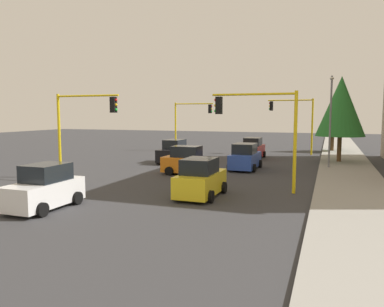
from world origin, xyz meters
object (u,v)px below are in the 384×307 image
Objects in this scene: traffic_signal_far_left at (294,115)px; traffic_signal_near_left at (260,121)px; car_yellow at (200,179)px; car_blue at (245,158)px; car_orange at (188,162)px; car_red at (253,149)px; traffic_signal_far_right at (191,117)px; car_black at (174,152)px; tree_roadside_far at (333,114)px; car_white at (45,189)px; street_lamp_curbside at (331,112)px; tree_roadside_mid at (341,106)px; traffic_signal_near_right at (82,119)px.

traffic_signal_far_left is 1.06× the size of traffic_signal_near_left.
car_yellow is 10.14m from car_blue.
car_orange and car_red have the same top height.
traffic_signal_far_right is 11.04m from car_black.
traffic_signal_far_right reaches higher than car_yellow.
car_blue is at bearing 35.91° from traffic_signal_far_right.
traffic_signal_far_left is at bearing 168.70° from car_blue.
tree_roadside_far is 1.73× the size of car_white.
street_lamp_curbside is 1.73× the size of car_black.
traffic_signal_far_left is 22.81m from car_yellow.
car_yellow is at bearing 21.36° from traffic_signal_far_right.
street_lamp_curbside reaches higher than traffic_signal_near_left.
traffic_signal_far_left is 10.97m from street_lamp_curbside.
car_white is at bearing -21.28° from tree_roadside_far.
tree_roadside_mid is 14.63m from car_orange.
car_red is (-10.85, 2.42, 0.00)m from car_orange.
traffic_signal_far_right is at bearing -110.96° from tree_roadside_mid.
traffic_signal_far_left is 28.50m from car_white.
car_yellow is at bearing 2.10° from car_red.
traffic_signal_far_right is 1.38× the size of car_red.
tree_roadside_mid is at bearing 135.16° from car_orange.
traffic_signal_near_left reaches higher than car_orange.
traffic_signal_far_left reaches higher than car_orange.
car_yellow is (16.44, -6.88, -3.90)m from tree_roadside_mid.
traffic_signal_near_right is at bearing -105.54° from car_yellow.
car_yellow is (12.05, -6.08, -3.45)m from street_lamp_curbside.
street_lamp_curbside is at bearing 89.98° from car_black.
car_orange is at bearing 19.67° from traffic_signal_far_right.
car_orange is (5.61, 3.43, -0.00)m from car_black.
traffic_signal_near_left is at bearing 130.60° from car_white.
street_lamp_curbside reaches higher than car_red.
car_blue is at bearing -11.30° from traffic_signal_far_left.
tree_roadside_mid is 10.03m from tree_roadside_far.
traffic_signal_near_right is at bearing -0.01° from traffic_signal_far_right.
traffic_signal_near_right is 1.43× the size of car_yellow.
traffic_signal_far_right is 24.28m from car_yellow.
traffic_signal_near_left is 1.46× the size of car_white.
traffic_signal_near_right is at bearing -32.29° from tree_roadside_far.
traffic_signal_far_left is 1.45× the size of car_red.
traffic_signal_far_left is 23.01m from traffic_signal_near_right.
traffic_signal_near_right is at bearing -90.00° from traffic_signal_near_left.
street_lamp_curbside is at bearing 121.53° from car_orange.
traffic_signal_near_left is 15.47m from car_red.
tree_roadside_mid is at bearing 149.12° from car_white.
car_black is at bearing -41.83° from tree_roadside_far.
street_lamp_curbside reaches higher than car_white.
tree_roadside_far is at bearing 159.01° from car_blue.
car_blue is (12.30, -2.46, -3.15)m from traffic_signal_far_left.
car_orange is at bearing -44.84° from tree_roadside_mid.
car_red is (-14.85, 8.15, -2.98)m from traffic_signal_near_right.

